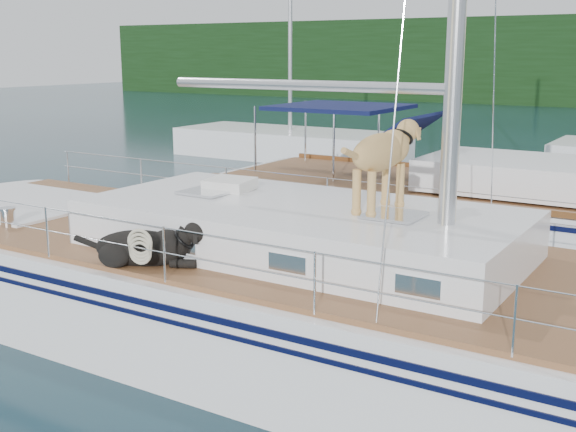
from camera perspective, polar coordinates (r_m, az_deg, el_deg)
The scene contains 4 objects.
ground at distance 9.51m, azimuth -3.24°, elevation -9.31°, with size 120.00×120.00×0.00m, color black.
main_sailboat at distance 9.22m, azimuth -2.78°, elevation -5.52°, with size 12.00×3.86×14.01m.
neighbor_sailboat at distance 13.79m, azimuth 16.28°, elevation -0.07°, with size 11.00×3.50×13.30m.
bg_boat_west at distance 25.11m, azimuth 0.17°, elevation 5.65°, with size 8.00×3.00×11.65m.
Camera 1 is at (5.10, -7.19, 3.58)m, focal length 45.00 mm.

